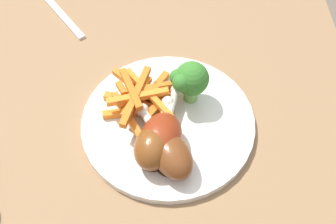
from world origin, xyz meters
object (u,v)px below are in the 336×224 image
at_px(carrot_fries_pile, 139,99).
at_px(chicken_drumstick_far, 155,145).
at_px(dining_table, 135,130).
at_px(chicken_drumstick_near, 161,136).
at_px(broccoli_floret_front, 189,80).
at_px(fork, 56,9).
at_px(chicken_drumstick_extra, 169,152).
at_px(dinner_plate, 168,122).

bearing_deg(carrot_fries_pile, chicken_drumstick_far, -165.06).
distance_m(dining_table, chicken_drumstick_near, 0.21).
distance_m(broccoli_floret_front, fork, 0.32).
relative_size(chicken_drumstick_near, chicken_drumstick_far, 1.15).
height_order(dining_table, broccoli_floret_front, broccoli_floret_front).
xyz_separation_m(dining_table, carrot_fries_pile, (-0.05, -0.02, 0.16)).
bearing_deg(dining_table, carrot_fries_pile, -161.16).
relative_size(chicken_drumstick_extra, fork, 0.69).
relative_size(carrot_fries_pile, fork, 0.71).
bearing_deg(chicken_drumstick_far, carrot_fries_pile, 14.94).
distance_m(broccoli_floret_front, carrot_fries_pile, 0.08).
distance_m(chicken_drumstick_extra, fork, 0.38).
bearing_deg(fork, dinner_plate, -178.07).
height_order(carrot_fries_pile, chicken_drumstick_near, chicken_drumstick_near).
bearing_deg(dinner_plate, carrot_fries_pile, 56.64).
xyz_separation_m(dining_table, dinner_plate, (-0.08, -0.06, 0.14)).
xyz_separation_m(broccoli_floret_front, fork, (0.22, 0.23, -0.05)).
height_order(dinner_plate, chicken_drumstick_far, chicken_drumstick_far).
bearing_deg(carrot_fries_pile, dining_table, 18.84).
xyz_separation_m(chicken_drumstick_far, fork, (0.31, 0.18, -0.03)).
relative_size(carrot_fries_pile, chicken_drumstick_far, 1.09).
bearing_deg(chicken_drumstick_extra, carrot_fries_pile, 24.03).
bearing_deg(dinner_plate, broccoli_floret_front, -38.34).
xyz_separation_m(broccoli_floret_front, chicken_drumstick_far, (-0.10, 0.05, -0.02)).
bearing_deg(chicken_drumstick_extra, dining_table, 22.25).
bearing_deg(dinner_plate, chicken_drumstick_far, 161.35).
distance_m(chicken_drumstick_far, chicken_drumstick_extra, 0.02).
distance_m(dining_table, chicken_drumstick_extra, 0.23).
bearing_deg(fork, dining_table, -177.75).
bearing_deg(fork, carrot_fries_pile, 178.67).
bearing_deg(chicken_drumstick_far, chicken_drumstick_extra, -117.64).
height_order(broccoli_floret_front, carrot_fries_pile, broccoli_floret_front).
bearing_deg(dining_table, fork, 38.04).
bearing_deg(broccoli_floret_front, carrot_fries_pile, 99.61).
bearing_deg(chicken_drumstick_near, broccoli_floret_front, -26.34).
xyz_separation_m(carrot_fries_pile, chicken_drumstick_far, (-0.08, -0.02, 0.01)).
distance_m(broccoli_floret_front, chicken_drumstick_extra, 0.11).
bearing_deg(carrot_fries_pile, chicken_drumstick_extra, -155.97).
bearing_deg(fork, chicken_drumstick_far, 174.12).
height_order(dinner_plate, chicken_drumstick_near, chicken_drumstick_near).
bearing_deg(carrot_fries_pile, broccoli_floret_front, -80.39).
relative_size(dining_table, chicken_drumstick_near, 6.30).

